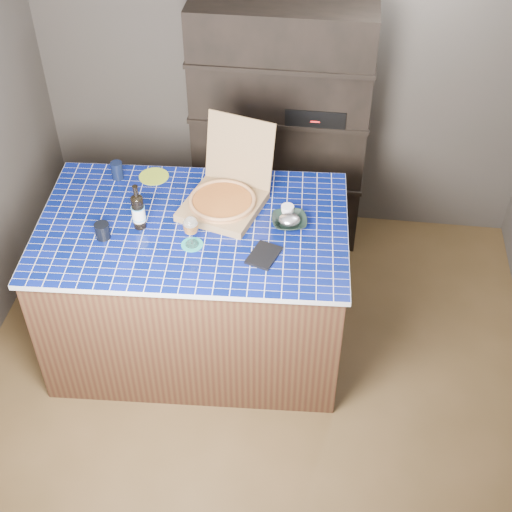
# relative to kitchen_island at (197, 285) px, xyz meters

# --- Properties ---
(room) EXTENTS (3.50, 3.50, 3.50)m
(room) POSITION_rel_kitchen_island_xyz_m (0.39, -0.33, 0.76)
(room) COLOR brown
(room) RESTS_ON ground
(shelving_unit) EXTENTS (1.20, 0.41, 1.80)m
(shelving_unit) POSITION_rel_kitchen_island_xyz_m (0.39, 1.20, 0.41)
(shelving_unit) COLOR black
(shelving_unit) RESTS_ON floor
(kitchen_island) EXTENTS (1.85, 1.23, 0.98)m
(kitchen_island) POSITION_rel_kitchen_island_xyz_m (0.00, 0.00, 0.00)
(kitchen_island) COLOR #49301C
(kitchen_island) RESTS_ON floor
(pizza_box) EXTENTS (0.55, 0.61, 0.46)m
(pizza_box) POSITION_rel_kitchen_island_xyz_m (0.16, 0.19, 0.55)
(pizza_box) COLOR olive
(pizza_box) RESTS_ON kitchen_island
(mead_bottle) EXTENTS (0.08, 0.08, 0.29)m
(mead_bottle) POSITION_rel_kitchen_island_xyz_m (-0.29, -0.05, 0.60)
(mead_bottle) COLOR black
(mead_bottle) RESTS_ON kitchen_island
(teal_trivet) EXTENTS (0.12, 0.12, 0.01)m
(teal_trivet) POSITION_rel_kitchen_island_xyz_m (0.03, -0.18, 0.49)
(teal_trivet) COLOR teal
(teal_trivet) RESTS_ON kitchen_island
(wine_glass) EXTENTS (0.08, 0.08, 0.19)m
(wine_glass) POSITION_rel_kitchen_island_xyz_m (0.03, -0.18, 0.62)
(wine_glass) COLOR white
(wine_glass) RESTS_ON teal_trivet
(tumbler) EXTENTS (0.08, 0.08, 0.09)m
(tumbler) POSITION_rel_kitchen_island_xyz_m (-0.47, -0.17, 0.54)
(tumbler) COLOR black
(tumbler) RESTS_ON kitchen_island
(dvd_case) EXTENTS (0.20, 0.24, 0.02)m
(dvd_case) POSITION_rel_kitchen_island_xyz_m (0.44, -0.22, 0.50)
(dvd_case) COLOR black
(dvd_case) RESTS_ON kitchen_island
(bowl) EXTENTS (0.24, 0.24, 0.05)m
(bowl) POSITION_rel_kitchen_island_xyz_m (0.55, 0.06, 0.51)
(bowl) COLOR black
(bowl) RESTS_ON kitchen_island
(foil_contents) EXTENTS (0.13, 0.11, 0.06)m
(foil_contents) POSITION_rel_kitchen_island_xyz_m (0.55, 0.06, 0.53)
(foil_contents) COLOR silver
(foil_contents) RESTS_ON bowl
(white_jar) EXTENTS (0.08, 0.08, 0.06)m
(white_jar) POSITION_rel_kitchen_island_xyz_m (0.53, 0.16, 0.52)
(white_jar) COLOR white
(white_jar) RESTS_ON kitchen_island
(navy_cup) EXTENTS (0.07, 0.07, 0.11)m
(navy_cup) POSITION_rel_kitchen_island_xyz_m (-0.54, 0.39, 0.55)
(navy_cup) COLOR black
(navy_cup) RESTS_ON kitchen_island
(green_trivet) EXTENTS (0.19, 0.19, 0.01)m
(green_trivet) POSITION_rel_kitchen_island_xyz_m (-0.33, 0.43, 0.49)
(green_trivet) COLOR #A2C029
(green_trivet) RESTS_ON kitchen_island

